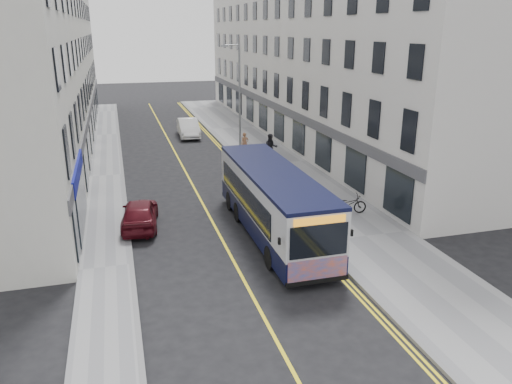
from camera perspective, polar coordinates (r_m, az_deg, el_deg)
ground at (r=22.05m, az=-3.70°, el=-5.84°), size 140.00×140.00×0.00m
pavement_east at (r=34.54m, az=2.23°, el=3.26°), size 4.50×64.00×0.12m
pavement_west at (r=32.96m, az=-16.73°, el=1.75°), size 2.00×64.00×0.12m
kerb_east at (r=33.93m, az=-1.39°, el=3.00°), size 0.18×64.00×0.13m
kerb_west at (r=32.95m, az=-15.00°, el=1.91°), size 0.18×64.00×0.13m
road_centre_line at (r=33.22m, az=-8.09°, el=2.38°), size 0.12×64.00×0.01m
road_dbl_yellow_inner at (r=33.84m, az=-2.13°, el=2.85°), size 0.10×64.00×0.01m
road_dbl_yellow_outer at (r=33.89m, az=-1.80°, el=2.87°), size 0.10×64.00×0.01m
terrace_east at (r=43.67m, az=5.37°, el=14.91°), size 6.00×46.00×13.00m
terrace_west at (r=41.09m, az=-23.25°, el=13.36°), size 6.00×46.00×13.00m
streetlamp at (r=35.02m, az=-2.00°, el=10.69°), size 1.32×0.18×8.00m
city_bus at (r=22.22m, az=1.94°, el=-0.97°), size 2.47×10.55×3.06m
bicycle at (r=25.31m, az=10.47°, el=-1.38°), size 1.96×0.90×0.99m
pedestrian_near at (r=36.66m, az=-1.28°, el=5.55°), size 0.60×0.40×1.61m
pedestrian_far at (r=34.75m, az=1.71°, el=5.09°), size 1.03×0.86×1.92m
car_white at (r=43.82m, az=-7.74°, el=7.28°), size 1.79×4.71×1.53m
car_maroon at (r=24.12m, az=-13.14°, el=-2.37°), size 2.07×4.21×1.38m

